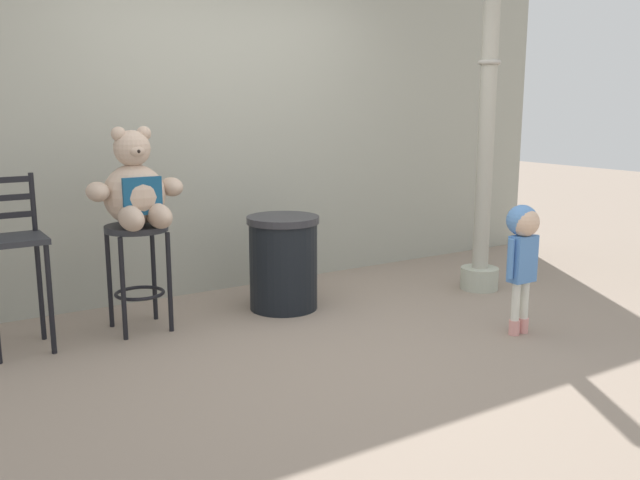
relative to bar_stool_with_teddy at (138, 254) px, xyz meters
name	(u,v)px	position (x,y,z in m)	size (l,w,h in m)	color
ground_plane	(331,345)	(0.91, -0.96, -0.52)	(24.00, 24.00, 0.00)	gray
building_wall	(210,48)	(0.91, 0.79, 1.42)	(6.96, 0.30, 3.87)	#9C9C8E
bar_stool_with_teddy	(138,254)	(0.00, 0.00, 0.00)	(0.41, 0.41, 0.72)	#26272C
teddy_bear	(136,191)	(0.00, -0.03, 0.43)	(0.63, 0.56, 0.64)	tan
child_walking	(523,241)	(2.09, -1.44, 0.11)	(0.27, 0.22, 0.86)	pink
trash_bin	(283,262)	(1.05, -0.10, -0.17)	(0.53, 0.53, 0.70)	black
lamppost	(486,133)	(2.69, -0.50, 0.76)	(0.31, 0.31, 3.16)	#ABB09E
bar_chair_empty	(14,251)	(-0.76, 0.01, 0.11)	(0.36, 0.36, 1.08)	#26272C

